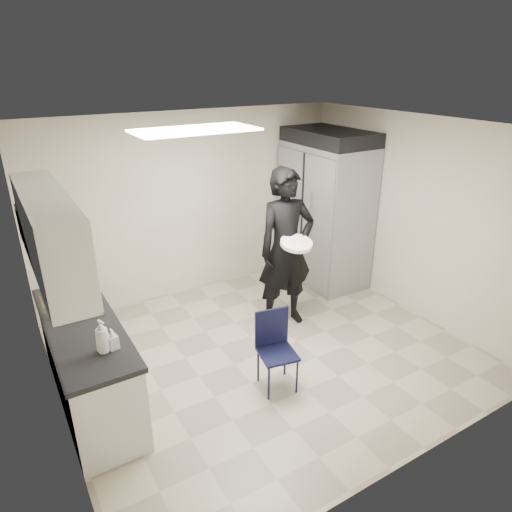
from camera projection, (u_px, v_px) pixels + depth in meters
floor at (267, 352)px, 5.42m from camera, size 4.50×4.50×0.00m
ceiling at (269, 127)px, 4.39m from camera, size 4.50×4.50×0.00m
back_wall at (193, 205)px, 6.48m from camera, size 4.50×0.00×4.50m
left_wall at (43, 304)px, 3.85m from camera, size 0.00×4.00×4.00m
right_wall at (413, 217)px, 5.97m from camera, size 0.00×4.00×4.00m
ceiling_panel at (195, 130)px, 4.44m from camera, size 1.20×0.60×0.02m
lower_counter at (89, 365)px, 4.49m from camera, size 0.60×1.90×0.86m
countertop at (82, 326)px, 4.31m from camera, size 0.64×1.95×0.05m
sink at (79, 315)px, 4.52m from camera, size 0.42×0.40×0.14m
faucet at (55, 307)px, 4.37m from camera, size 0.02×0.02×0.24m
upper_cabinets at (50, 235)px, 3.88m from camera, size 0.35×1.80×0.75m
towel_dispenser at (30, 222)px, 4.83m from camera, size 0.22×0.30×0.35m
notice_sticker_left at (43, 307)px, 3.96m from camera, size 0.00×0.12×0.07m
notice_sticker_right at (41, 302)px, 4.13m from camera, size 0.00×0.12×0.07m
commercial_fridge at (325, 215)px, 6.88m from camera, size 0.80×1.35×2.10m
fridge_compressor at (330, 137)px, 6.42m from camera, size 0.80×1.35×0.20m
folding_chair at (278, 354)px, 4.69m from camera, size 0.43×0.43×0.82m
man_tuxedo at (286, 249)px, 5.67m from camera, size 0.80×0.58×2.05m
bucket_lid at (296, 243)px, 5.40m from camera, size 0.42×0.42×0.05m
soap_bottle_a at (102, 336)px, 3.83m from camera, size 0.15×0.15×0.31m
soap_bottle_b at (112, 339)px, 3.89m from camera, size 0.10×0.10×0.19m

